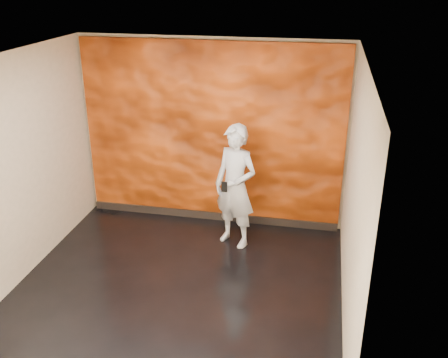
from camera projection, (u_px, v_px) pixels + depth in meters
room at (172, 187)px, 5.62m from camera, size 4.02×4.02×2.81m
feature_wall at (211, 135)px, 7.40m from camera, size 3.90×0.06×2.75m
baseboard at (212, 215)px, 7.88m from camera, size 3.90×0.04×0.12m
man at (235, 187)px, 6.89m from camera, size 0.76×0.65×1.77m
phone at (224, 187)px, 6.69m from camera, size 0.08×0.02×0.15m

